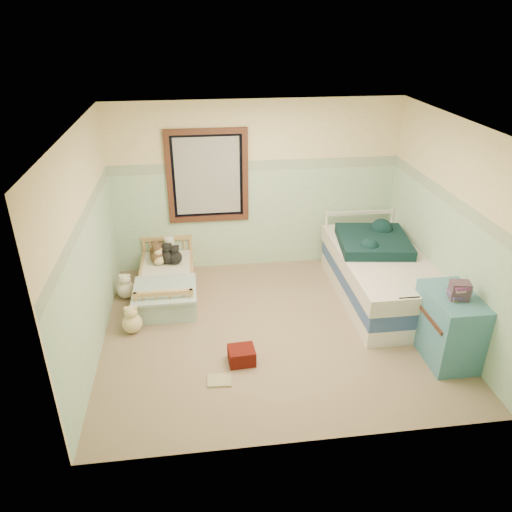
{
  "coord_description": "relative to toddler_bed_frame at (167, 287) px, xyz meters",
  "views": [
    {
      "loc": [
        -0.88,
        -4.96,
        3.56
      ],
      "look_at": [
        -0.19,
        0.35,
        0.86
      ],
      "focal_mm": 34.19,
      "sensor_mm": 36.0,
      "label": 1
    }
  ],
  "objects": [
    {
      "name": "border_strip",
      "position": [
        1.35,
        0.74,
        1.48
      ],
      "size": [
        4.2,
        0.01,
        0.15
      ],
      "primitive_type": "cube",
      "color": "#517454",
      "rests_on": "wall_back"
    },
    {
      "name": "wall_back",
      "position": [
        1.35,
        0.75,
        1.15
      ],
      "size": [
        4.2,
        0.04,
        2.5
      ],
      "primitive_type": "cube",
      "color": "beige",
      "rests_on": "floor"
    },
    {
      "name": "extra_plush_0",
      "position": [
        -0.06,
        0.53,
        0.29
      ],
      "size": [
        0.15,
        0.15,
        0.15
      ],
      "primitive_type": "sphere",
      "color": "brown",
      "rests_on": "toddler_mattress"
    },
    {
      "name": "patchwork_quilt",
      "position": [
        0.0,
        -0.46,
        0.23
      ],
      "size": [
        0.81,
        0.75,
        0.03
      ],
      "primitive_type": "cube",
      "color": "#6CAACC",
      "rests_on": "toddler_mattress"
    },
    {
      "name": "extra_plush_2",
      "position": [
        0.02,
        0.31,
        0.32
      ],
      "size": [
        0.21,
        0.21,
        0.21
      ],
      "primitive_type": "sphere",
      "color": "black",
      "rests_on": "toddler_mattress"
    },
    {
      "name": "wall_left",
      "position": [
        -0.75,
        -1.05,
        1.15
      ],
      "size": [
        0.04,
        3.6,
        2.5
      ],
      "primitive_type": "cube",
      "color": "beige",
      "rests_on": "floor"
    },
    {
      "name": "plush_bed_white",
      "position": [
        0.05,
        0.5,
        0.33
      ],
      "size": [
        0.22,
        0.22,
        0.22
      ],
      "primitive_type": "sphere",
      "color": "silver",
      "rests_on": "toddler_mattress"
    },
    {
      "name": "twin_boxspring",
      "position": [
        2.9,
        -0.51,
        0.23
      ],
      "size": [
        1.08,
        2.17,
        0.22
      ],
      "primitive_type": "cube",
      "color": "navy",
      "rests_on": "twin_bed_frame"
    },
    {
      "name": "plush_bed_dark",
      "position": [
        0.13,
        0.28,
        0.31
      ],
      "size": [
        0.2,
        0.2,
        0.2
      ],
      "primitive_type": "sphere",
      "color": "black",
      "rests_on": "toddler_mattress"
    },
    {
      "name": "wall_front",
      "position": [
        1.35,
        -2.85,
        1.15
      ],
      "size": [
        4.2,
        0.04,
        2.5
      ],
      "primitive_type": "cube",
      "color": "beige",
      "rests_on": "floor"
    },
    {
      "name": "dresser",
      "position": [
        3.19,
        -1.82,
        0.31
      ],
      "size": [
        0.5,
        0.81,
        0.81
      ],
      "primitive_type": "cube",
      "color": "teal",
      "rests_on": "floor"
    },
    {
      "name": "window_blinds",
      "position": [
        0.65,
        0.72,
        1.35
      ],
      "size": [
        0.92,
        0.01,
        1.12
      ],
      "primitive_type": "cube",
      "color": "#B2B2AE",
      "rests_on": "window_frame"
    },
    {
      "name": "plush_floor_cream",
      "position": [
        -0.56,
        -0.05,
        0.03
      ],
      "size": [
        0.25,
        0.25,
        0.25
      ],
      "primitive_type": "sphere",
      "color": "#EEE2C3",
      "rests_on": "floor"
    },
    {
      "name": "floor",
      "position": [
        1.35,
        -1.05,
        -0.11
      ],
      "size": [
        4.2,
        3.6,
        0.02
      ],
      "primitive_type": "cube",
      "color": "#817057",
      "rests_on": "ground"
    },
    {
      "name": "book_stack",
      "position": [
        3.19,
        -1.88,
        0.81
      ],
      "size": [
        0.22,
        0.19,
        0.2
      ],
      "primitive_type": "cube",
      "rotation": [
        0.0,
        0.0,
        -0.2
      ],
      "color": "brown",
      "rests_on": "dresser"
    },
    {
      "name": "twin_mattress",
      "position": [
        2.9,
        -0.51,
        0.45
      ],
      "size": [
        1.13,
        2.21,
        0.22
      ],
      "primitive_type": "cube",
      "color": "beige",
      "rests_on": "twin_boxspring"
    },
    {
      "name": "twin_bed_frame",
      "position": [
        2.9,
        -0.51,
        0.01
      ],
      "size": [
        1.08,
        2.17,
        0.22
      ],
      "primitive_type": "cube",
      "color": "white",
      "rests_on": "floor"
    },
    {
      "name": "ceiling",
      "position": [
        1.35,
        -1.05,
        2.41
      ],
      "size": [
        4.2,
        3.6,
        0.02
      ],
      "primitive_type": "cube",
      "color": "white",
      "rests_on": "wall_back"
    },
    {
      "name": "plush_bed_brown",
      "position": [
        -0.15,
        0.5,
        0.31
      ],
      "size": [
        0.19,
        0.19,
        0.19
      ],
      "primitive_type": "sphere",
      "color": "brown",
      "rests_on": "toddler_mattress"
    },
    {
      "name": "wainscot_mint",
      "position": [
        1.35,
        0.74,
        0.65
      ],
      "size": [
        4.2,
        0.01,
        1.5
      ],
      "primitive_type": "cube",
      "color": "#99B79A",
      "rests_on": "floor"
    },
    {
      "name": "red_pillow",
      "position": [
        0.88,
        -1.64,
        -0.0
      ],
      "size": [
        0.31,
        0.27,
        0.18
      ],
      "primitive_type": "cube",
      "rotation": [
        0.0,
        0.0,
        0.06
      ],
      "color": "maroon",
      "rests_on": "floor"
    },
    {
      "name": "floor_book",
      "position": [
        0.61,
        -1.93,
        -0.08
      ],
      "size": [
        0.27,
        0.22,
        0.02
      ],
      "primitive_type": "cube",
      "rotation": [
        0.0,
        0.0,
        -0.07
      ],
      "color": "gold",
      "rests_on": "floor"
    },
    {
      "name": "extra_plush_1",
      "position": [
        -0.11,
        0.31,
        0.32
      ],
      "size": [
        0.21,
        0.21,
        0.21
      ],
      "primitive_type": "sphere",
      "color": "brown",
      "rests_on": "toddler_mattress"
    },
    {
      "name": "teal_blanket",
      "position": [
        2.85,
        -0.21,
        0.63
      ],
      "size": [
        1.04,
        1.09,
        0.14
      ],
      "primitive_type": "cube",
      "rotation": [
        0.0,
        0.0,
        -0.14
      ],
      "color": "black",
      "rests_on": "twin_mattress"
    },
    {
      "name": "plush_bed_tan",
      "position": [
        -0.1,
        0.28,
        0.3
      ],
      "size": [
        0.18,
        0.18,
        0.18
      ],
      "primitive_type": "sphere",
      "color": "beige",
      "rests_on": "toddler_mattress"
    },
    {
      "name": "toddler_bed_frame",
      "position": [
        0.0,
        0.0,
        0.0
      ],
      "size": [
        0.75,
        1.49,
        0.19
      ],
      "primitive_type": "cube",
      "color": "olive",
      "rests_on": "floor"
    },
    {
      "name": "plush_floor_tan",
      "position": [
        -0.39,
        -0.89,
        0.03
      ],
      "size": [
        0.25,
        0.25,
        0.25
      ],
      "primitive_type": "sphere",
      "color": "beige",
      "rests_on": "floor"
    },
    {
      "name": "toddler_mattress",
      "position": [
        0.0,
        0.0,
        0.16
      ],
      "size": [
        0.68,
        1.43,
        0.12
      ],
      "primitive_type": "cube",
      "color": "silver",
      "rests_on": "toddler_bed_frame"
    },
    {
      "name": "wall_right",
      "position": [
        3.45,
        -1.05,
        1.15
      ],
      "size": [
        0.04,
        3.6,
        2.5
      ],
      "primitive_type": "cube",
      "color": "beige",
      "rests_on": "floor"
    },
    {
      "name": "window_frame",
      "position": [
        0.65,
        0.71,
        1.35
      ],
      "size": [
        1.16,
        0.06,
        1.36
      ],
      "primitive_type": "cube",
      "color": "black",
      "rests_on": "wall_back"
    }
  ]
}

